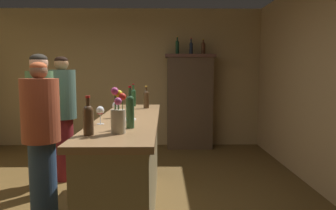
# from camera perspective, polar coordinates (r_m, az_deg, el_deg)

# --- Properties ---
(wall_back) EXTENTS (5.63, 0.12, 2.71)m
(wall_back) POSITION_cam_1_polar(r_m,az_deg,el_deg) (6.46, -8.31, 4.82)
(wall_back) COLOR tan
(wall_back) RESTS_ON ground
(bar_counter) EXTENTS (0.60, 2.50, 1.03)m
(bar_counter) POSITION_cam_1_polar(r_m,az_deg,el_deg) (3.34, -7.04, -10.95)
(bar_counter) COLOR olive
(bar_counter) RESTS_ON ground
(display_cabinet) EXTENTS (0.95, 0.41, 1.81)m
(display_cabinet) POSITION_cam_1_polar(r_m,az_deg,el_deg) (6.15, 3.91, 0.94)
(display_cabinet) COLOR #4D3929
(display_cabinet) RESTS_ON ground
(wine_bottle_merlot) EXTENTS (0.08, 0.08, 0.29)m
(wine_bottle_merlot) POSITION_cam_1_polar(r_m,az_deg,el_deg) (2.38, -14.14, -2.32)
(wine_bottle_merlot) COLOR #4A331F
(wine_bottle_merlot) RESTS_ON bar_counter
(wine_bottle_rose) EXTENTS (0.06, 0.06, 0.30)m
(wine_bottle_rose) POSITION_cam_1_polar(r_m,az_deg,el_deg) (4.26, -6.24, 1.52)
(wine_bottle_rose) COLOR #224D29
(wine_bottle_rose) RESTS_ON bar_counter
(wine_bottle_malbec) EXTENTS (0.07, 0.07, 0.35)m
(wine_bottle_malbec) POSITION_cam_1_polar(r_m,az_deg,el_deg) (2.62, -6.84, -0.90)
(wine_bottle_malbec) COLOR #294A2B
(wine_bottle_malbec) RESTS_ON bar_counter
(wine_bottle_pinot) EXTENTS (0.07, 0.07, 0.28)m
(wine_bottle_pinot) POSITION_cam_1_polar(r_m,az_deg,el_deg) (4.01, -3.93, 1.17)
(wine_bottle_pinot) COLOR #452F1A
(wine_bottle_pinot) RESTS_ON bar_counter
(wine_glass_front) EXTENTS (0.07, 0.07, 0.16)m
(wine_glass_front) POSITION_cam_1_polar(r_m,az_deg,el_deg) (3.23, -9.37, -0.23)
(wine_glass_front) COLOR white
(wine_glass_front) RESTS_ON bar_counter
(wine_glass_mid) EXTENTS (0.07, 0.07, 0.16)m
(wine_glass_mid) POSITION_cam_1_polar(r_m,az_deg,el_deg) (2.86, -12.11, -1.15)
(wine_glass_mid) COLOR white
(wine_glass_mid) RESTS_ON bar_counter
(flower_arrangement) EXTENTS (0.12, 0.12, 0.35)m
(flower_arrangement) POSITION_cam_1_polar(r_m,az_deg,el_deg) (2.41, -8.96, -1.66)
(flower_arrangement) COLOR tan
(flower_arrangement) RESTS_ON bar_counter
(cheese_plate) EXTENTS (0.18, 0.18, 0.01)m
(cheese_plate) POSITION_cam_1_polar(r_m,az_deg,el_deg) (3.07, -7.40, -2.60)
(cheese_plate) COLOR white
(cheese_plate) RESTS_ON bar_counter
(display_bottle_left) EXTENTS (0.07, 0.07, 0.34)m
(display_bottle_left) POSITION_cam_1_polar(r_m,az_deg,el_deg) (6.12, 1.68, 10.47)
(display_bottle_left) COLOR #153822
(display_bottle_left) RESTS_ON display_cabinet
(display_bottle_midleft) EXTENTS (0.07, 0.07, 0.31)m
(display_bottle_midleft) POSITION_cam_1_polar(r_m,az_deg,el_deg) (6.14, 4.16, 10.30)
(display_bottle_midleft) COLOR #1C2335
(display_bottle_midleft) RESTS_ON display_cabinet
(display_bottle_center) EXTENTS (0.08, 0.08, 0.29)m
(display_bottle_center) POSITION_cam_1_polar(r_m,az_deg,el_deg) (6.16, 6.36, 10.24)
(display_bottle_center) COLOR #4D2815
(display_bottle_center) RESTS_ON display_cabinet
(patron_redhead) EXTENTS (0.37, 0.37, 1.58)m
(patron_redhead) POSITION_cam_1_polar(r_m,az_deg,el_deg) (3.41, -21.82, -5.04)
(patron_redhead) COLOR #243750
(patron_redhead) RESTS_ON ground
(patron_in_navy) EXTENTS (0.36, 0.36, 1.69)m
(patron_in_navy) POSITION_cam_1_polar(r_m,az_deg,el_deg) (4.52, -18.36, -1.41)
(patron_in_navy) COLOR maroon
(patron_in_navy) RESTS_ON ground
(patron_near_entrance) EXTENTS (0.31, 0.31, 1.69)m
(patron_near_entrance) POSITION_cam_1_polar(r_m,az_deg,el_deg) (4.04, -21.87, -2.01)
(patron_near_entrance) COLOR #2B2D2C
(patron_near_entrance) RESTS_ON ground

